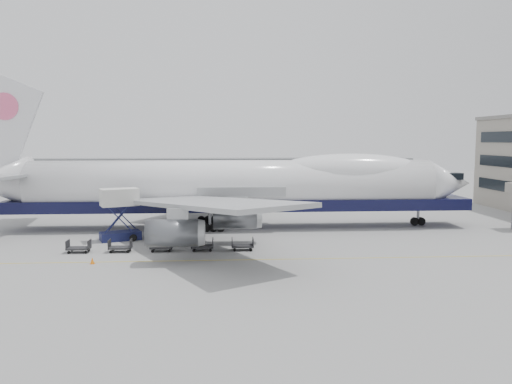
{
  "coord_description": "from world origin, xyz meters",
  "views": [
    {
      "loc": [
        -1.18,
        -53.15,
        11.56
      ],
      "look_at": [
        2.63,
        6.0,
        5.33
      ],
      "focal_mm": 35.0,
      "sensor_mm": 36.0,
      "label": 1
    }
  ],
  "objects": [
    {
      "name": "dolly_0",
      "position": [
        -16.14,
        -1.75,
        0.53
      ],
      "size": [
        2.3,
        1.35,
        1.3
      ],
      "color": "#2D2D30",
      "rests_on": "ground"
    },
    {
      "name": "hangar",
      "position": [
        -10.0,
        70.0,
        3.5
      ],
      "size": [
        110.0,
        8.0,
        7.0
      ],
      "primitive_type": "cube",
      "color": "slate",
      "rests_on": "ground"
    },
    {
      "name": "dolly_3",
      "position": [
        -3.49,
        -1.75,
        0.53
      ],
      "size": [
        2.3,
        1.35,
        1.3
      ],
      "color": "#2D2D30",
      "rests_on": "ground"
    },
    {
      "name": "dolly_1",
      "position": [
        -11.93,
        -1.75,
        0.53
      ],
      "size": [
        2.3,
        1.35,
        1.3
      ],
      "color": "#2D2D30",
      "rests_on": "ground"
    },
    {
      "name": "catering_truck",
      "position": [
        -13.18,
        4.52,
        3.42
      ],
      "size": [
        4.97,
        4.22,
        5.99
      ],
      "rotation": [
        0.0,
        0.0,
        0.39
      ],
      "color": "#171B46",
      "rests_on": "ground"
    },
    {
      "name": "traffic_cone",
      "position": [
        -13.52,
        -6.63,
        0.3
      ],
      "size": [
        0.42,
        0.42,
        0.62
      ],
      "rotation": [
        0.0,
        0.0,
        -0.06
      ],
      "color": "orange",
      "rests_on": "ground"
    },
    {
      "name": "airliner",
      "position": [
        0.64,
        12.0,
        5.62
      ],
      "size": [
        67.0,
        55.3,
        19.98
      ],
      "color": "white",
      "rests_on": "ground"
    },
    {
      "name": "apron_line",
      "position": [
        0.0,
        -6.0,
        0.01
      ],
      "size": [
        60.0,
        0.15,
        0.01
      ],
      "primitive_type": "cube",
      "color": "gold",
      "rests_on": "ground"
    },
    {
      "name": "ground",
      "position": [
        0.0,
        0.0,
        0.0
      ],
      "size": [
        260.0,
        260.0,
        0.0
      ],
      "primitive_type": "plane",
      "color": "gray",
      "rests_on": "ground"
    },
    {
      "name": "dolly_4",
      "position": [
        0.72,
        -1.75,
        0.53
      ],
      "size": [
        2.3,
        1.35,
        1.3
      ],
      "color": "#2D2D30",
      "rests_on": "ground"
    },
    {
      "name": "dolly_2",
      "position": [
        -7.71,
        -1.75,
        0.53
      ],
      "size": [
        2.3,
        1.35,
        1.3
      ],
      "color": "#2D2D30",
      "rests_on": "ground"
    }
  ]
}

